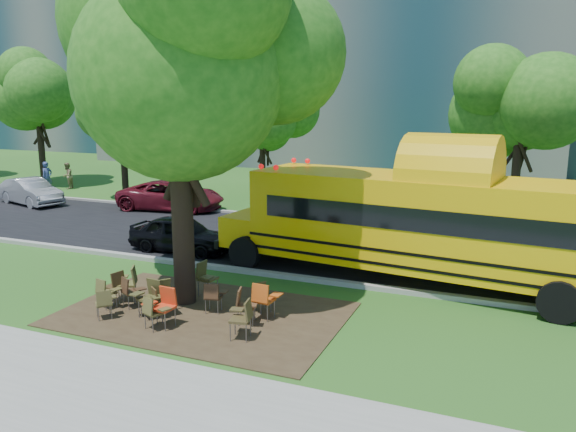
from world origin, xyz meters
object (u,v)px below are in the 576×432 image
at_px(black_car, 181,234).
at_px(chair_5, 164,303).
at_px(chair_12, 261,294).
at_px(chair_10, 205,275).
at_px(chair_0, 106,291).
at_px(bg_car_red, 171,196).
at_px(chair_6, 243,315).
at_px(chair_14, 163,294).
at_px(main_tree, 177,66).
at_px(school_bus, 444,225).
at_px(chair_11, 214,295).
at_px(chair_13, 264,297).
at_px(chair_1, 130,290).
at_px(chair_2, 105,301).
at_px(chair_15, 150,300).
at_px(chair_9, 129,280).
at_px(pedestrian_b, 67,176).
at_px(chair_4, 153,310).
at_px(chair_3, 150,294).
at_px(chair_7, 244,303).
at_px(chair_8, 116,283).
at_px(pedestrian_a, 47,177).
at_px(bg_car_silver, 31,192).

bearing_deg(black_car, chair_5, -150.54).
bearing_deg(chair_12, chair_10, -69.74).
bearing_deg(chair_0, bg_car_red, 131.15).
relative_size(chair_6, chair_14, 1.03).
distance_m(main_tree, chair_14, 5.64).
height_order(school_bus, chair_11, school_bus).
bearing_deg(school_bus, chair_10, -143.96).
xyz_separation_m(chair_6, chair_13, (-0.04, 1.20, 0.01)).
bearing_deg(chair_12, chair_1, -36.54).
relative_size(chair_5, black_car, 0.26).
relative_size(chair_6, chair_12, 1.22).
bearing_deg(chair_2, chair_15, -21.21).
relative_size(chair_9, pedestrian_b, 0.61).
relative_size(chair_4, chair_14, 0.91).
relative_size(chair_0, chair_13, 0.86).
relative_size(chair_1, bg_car_red, 0.16).
relative_size(chair_14, pedestrian_b, 0.57).
xyz_separation_m(chair_1, chair_6, (3.56, -0.59, 0.06)).
bearing_deg(chair_1, bg_car_red, 147.78).
bearing_deg(chair_10, chair_3, -10.02).
bearing_deg(chair_6, bg_car_red, 28.59).
distance_m(chair_2, black_car, 6.36).
xyz_separation_m(chair_7, chair_9, (-3.55, 0.25, 0.05)).
bearing_deg(chair_7, black_car, -152.36).
bearing_deg(chair_12, chair_6, 46.54).
bearing_deg(black_car, main_tree, -146.07).
bearing_deg(chair_6, chair_8, 67.95).
height_order(chair_13, chair_14, chair_13).
height_order(chair_12, pedestrian_a, pedestrian_a).
distance_m(chair_9, black_car, 5.06).
bearing_deg(chair_3, chair_12, -144.17).
height_order(chair_8, black_car, black_car).
distance_m(chair_3, bg_car_silver, 18.14).
bearing_deg(chair_13, chair_10, 159.73).
xyz_separation_m(chair_4, chair_14, (-0.34, 0.89, 0.05)).
bearing_deg(chair_1, chair_0, -124.27).
bearing_deg(chair_7, bg_car_silver, -137.06).
bearing_deg(chair_6, chair_1, 69.55).
relative_size(main_tree, chair_8, 11.04).
relative_size(chair_12, chair_14, 0.85).
distance_m(chair_14, pedestrian_b, 22.91).
bearing_deg(chair_9, pedestrian_b, 18.29).
relative_size(main_tree, pedestrian_a, 5.41).
relative_size(school_bus, chair_0, 15.89).
xyz_separation_m(chair_14, black_car, (-2.92, 5.33, 0.08)).
bearing_deg(chair_0, school_bus, 48.14).
distance_m(chair_6, chair_8, 4.26).
distance_m(school_bus, chair_12, 5.65).
distance_m(chair_8, pedestrian_a, 20.52).
bearing_deg(chair_7, main_tree, -126.47).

